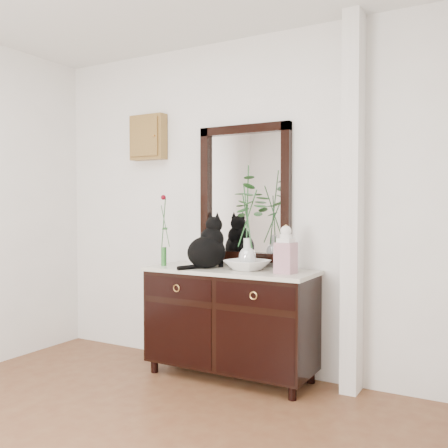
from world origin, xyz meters
The scene contains 10 objects.
wall_back centered at (0.00, 1.98, 1.35)m, with size 3.60×0.04×2.70m, color silver.
pilaster centered at (1.00, 1.90, 1.35)m, with size 0.12×0.20×2.70m, color silver.
sideboard centered at (0.10, 1.73, 0.47)m, with size 1.33×0.52×0.82m.
wall_mirror centered at (0.10, 1.97, 1.44)m, with size 0.80×0.06×1.10m.
key_cabinet centered at (-0.85, 1.94, 1.95)m, with size 0.35×0.10×0.40m, color brown.
cat centered at (-0.09, 1.69, 1.06)m, with size 0.29×0.36×0.41m, color black, non-canonical shape.
lotus_bowl centered at (0.25, 1.72, 0.89)m, with size 0.32×0.32×0.08m, color white.
vase_branches centered at (0.25, 1.72, 1.26)m, with size 0.37×0.37×0.78m, color silver, non-canonical shape.
bud_vase_rose centered at (-0.47, 1.64, 1.14)m, with size 0.07×0.07×0.59m, color #2C6E2C, non-canonical shape.
ginger_jar centered at (0.57, 1.69, 1.03)m, with size 0.13×0.13×0.36m, color silver, non-canonical shape.
Camera 1 is at (1.93, -1.65, 1.33)m, focal length 40.00 mm.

